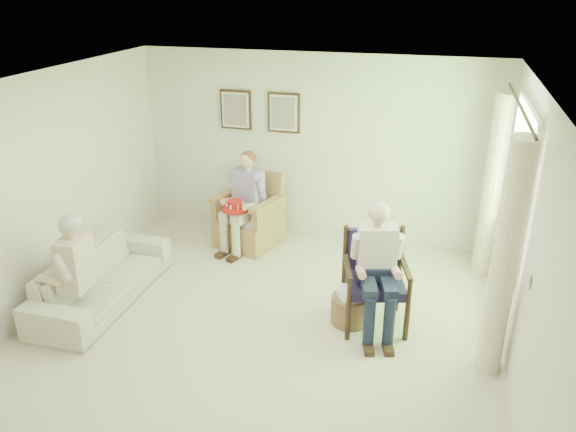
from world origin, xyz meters
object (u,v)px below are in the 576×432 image
Objects in this scene: person_sofa at (70,266)px; hatbox at (350,303)px; person_wicker at (245,195)px; person_dark at (376,260)px; wicker_armchair at (250,222)px; red_hat at (235,207)px; sofa at (102,278)px; wood_armchair at (377,275)px.

hatbox is at bearing 100.15° from person_sofa.
person_dark is at bearing -20.12° from person_wicker.
wicker_armchair is 0.48m from person_wicker.
person_dark is 2.42m from red_hat.
wicker_armchair is at bearing 107.41° from person_wicker.
person_wicker is 2.22× the size of hatbox.
person_wicker is 2.54m from person_sofa.
sofa is at bearing 174.17° from person_sofa.
person_sofa reaches higher than wood_armchair.
red_hat reaches higher than sofa.
person_dark is 3.20m from person_sofa.
sofa is 5.74× the size of red_hat.
red_hat is at bearing -85.89° from wicker_armchair.
person_wicker is 1.07× the size of person_sofa.
red_hat is at bearing -94.35° from person_wicker.
person_wicker is (1.15, 1.77, 0.49)m from sofa.
wood_armchair is 3.15m from sofa.
person_wicker reaches higher than sofa.
person_dark is at bearing -84.99° from sofa.
wicker_armchair is at bearing 148.63° from person_sofa.
wood_armchair is 1.70× the size of hatbox.
person_dark is at bearing -105.10° from wood_armchair.
sofa is at bearing -103.62° from wicker_armchair.
hatbox is at bearing -23.02° from person_wicker.
person_dark reaches higher than person_sofa.
wicker_armchair is 2.60m from person_dark.
person_wicker is at bearing 68.24° from red_hat.
red_hat is (-2.03, 1.14, 0.12)m from wood_armchair.
person_sofa is (-1.15, -2.40, 0.38)m from wicker_armchair.
person_dark reaches higher than person_wicker.
red_hat reaches higher than hatbox.
red_hat is 0.58× the size of hatbox.
person_wicker reaches higher than wood_armchair.
wicker_armchair is 2.33m from hatbox.
person_wicker is 2.30m from hatbox.
wicker_armchair is 2.69m from person_sofa.
red_hat is at bearing 144.81° from hatbox.
wicker_armchair is 2.46m from wood_armchair.
hatbox reaches higher than sofa.
person_dark reaches higher than wood_armchair.
hatbox is at bearing 153.49° from person_dark.
wood_armchair is (1.95, -1.47, 0.24)m from wicker_armchair.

